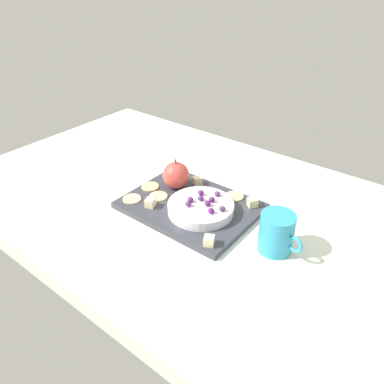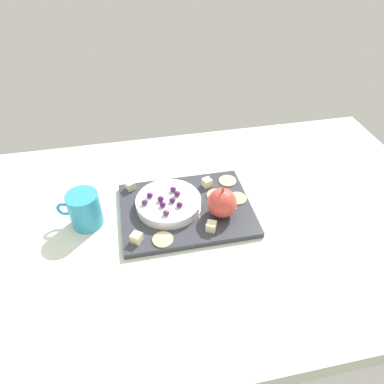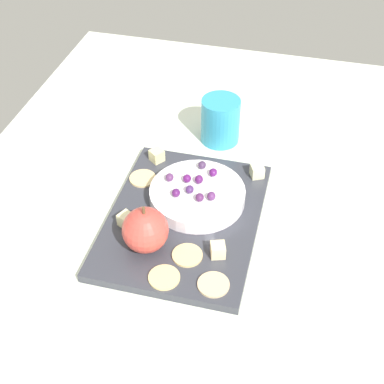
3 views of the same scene
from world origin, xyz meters
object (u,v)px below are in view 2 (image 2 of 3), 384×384
at_px(cracker_3, 228,181).
at_px(grape_0, 163,204).
at_px(platter, 186,210).
at_px(cracker_1, 163,240).
at_px(cheese_cube_0, 137,238).
at_px(grape_6, 177,194).
at_px(cheese_cube_1, 207,182).
at_px(grape_1, 180,205).
at_px(cracker_0, 237,198).
at_px(serving_dish, 169,203).
at_px(cheese_cube_3, 211,226).
at_px(cracker_2, 216,195).
at_px(cheese_cube_2, 130,185).
at_px(grape_2, 166,213).
at_px(apple_whole, 222,203).
at_px(grape_7, 161,199).
at_px(cup, 84,210).
at_px(grape_3, 150,195).
at_px(grape_4, 145,202).
at_px(grape_5, 173,189).

bearing_deg(cracker_3, grape_0, 25.18).
xyz_separation_m(platter, cracker_1, (0.08, 0.10, 0.01)).
distance_m(cheese_cube_0, grape_6, 0.16).
bearing_deg(cheese_cube_1, grape_0, 32.49).
distance_m(cracker_3, grape_1, 0.19).
bearing_deg(grape_6, cracker_0, 173.67).
bearing_deg(serving_dish, cheese_cube_3, 131.00).
height_order(cracker_0, cracker_2, same).
distance_m(cheese_cube_1, grape_0, 0.16).
xyz_separation_m(cracker_3, grape_0, (0.20, 0.09, 0.03)).
xyz_separation_m(cheese_cube_2, grape_2, (-0.08, 0.15, 0.02)).
distance_m(platter, cracker_2, 0.09).
xyz_separation_m(apple_whole, grape_7, (0.15, -0.05, -0.01)).
bearing_deg(apple_whole, cup, -8.71).
relative_size(cheese_cube_0, cheese_cube_3, 1.00).
height_order(cheese_cube_0, cracker_1, cheese_cube_0).
relative_size(cracker_1, cracker_2, 1.00).
relative_size(platter, cracker_2, 6.82).
distance_m(cracker_0, grape_3, 0.23).
bearing_deg(grape_1, cheese_cube_3, 132.92).
bearing_deg(grape_4, cheese_cube_0, 72.56).
height_order(serving_dish, grape_1, grape_1).
distance_m(cheese_cube_3, grape_4, 0.18).
bearing_deg(grape_0, cheese_cube_1, -147.51).
height_order(grape_2, grape_7, grape_7).
height_order(grape_6, cup, cup).
xyz_separation_m(grape_7, cup, (0.19, 0.00, -0.00)).
xyz_separation_m(apple_whole, cracker_0, (-0.06, -0.05, -0.04)).
bearing_deg(platter, cheese_cube_1, -134.28).
bearing_deg(grape_2, grape_7, -82.78).
bearing_deg(grape_1, grape_7, -34.81).
distance_m(grape_3, grape_7, 0.03).
distance_m(apple_whole, cracker_3, 0.14).
height_order(serving_dish, cup, cup).
xyz_separation_m(cheese_cube_1, cup, (0.33, 0.07, 0.02)).
distance_m(cracker_2, grape_2, 0.16).
height_order(grape_2, grape_5, grape_5).
xyz_separation_m(cheese_cube_2, grape_3, (-0.05, 0.07, 0.02)).
bearing_deg(cracker_0, cheese_cube_3, 44.64).
relative_size(platter, grape_7, 20.87).
distance_m(cheese_cube_0, cracker_3, 0.32).
xyz_separation_m(cheese_cube_2, cup, (0.12, 0.10, 0.02)).
bearing_deg(grape_7, cheese_cube_3, 137.31).
xyz_separation_m(apple_whole, grape_6, (0.10, -0.06, -0.01)).
bearing_deg(grape_4, platter, 176.48).
height_order(grape_1, grape_6, same).
height_order(grape_4, grape_7, grape_7).
relative_size(cheese_cube_3, grape_7, 1.42).
height_order(cracker_2, grape_1, grape_1).
distance_m(cheese_cube_2, grape_1, 0.17).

